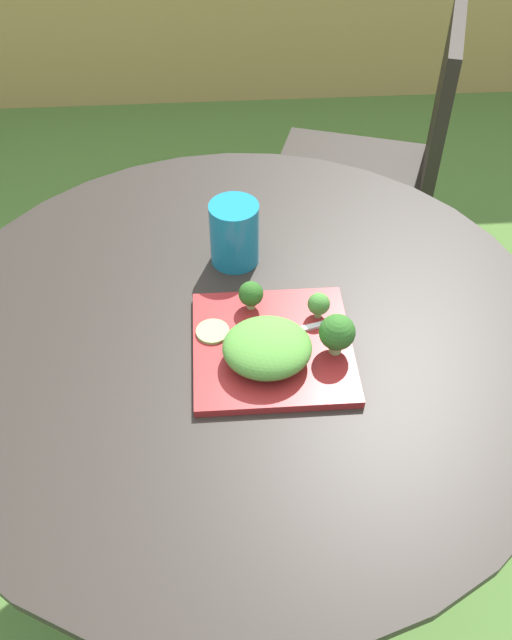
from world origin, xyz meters
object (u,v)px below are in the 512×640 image
at_px(patio_chair, 389,157).
at_px(salad_plate, 273,347).
at_px(drinking_glass, 236,236).
at_px(fork, 292,332).

distance_m(patio_chair, salad_plate, 0.97).
relative_size(drinking_glass, fork, 0.76).
relative_size(patio_chair, salad_plate, 3.62).
relative_size(salad_plate, drinking_glass, 2.12).
distance_m(salad_plate, fork, 0.04).
distance_m(drinking_glass, fork, 0.22).
distance_m(patio_chair, fork, 0.94).
bearing_deg(fork, drinking_glass, 110.92).
relative_size(salad_plate, fork, 1.62).
height_order(salad_plate, drinking_glass, drinking_glass).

